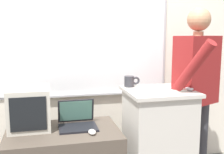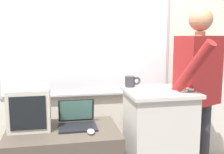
{
  "view_description": "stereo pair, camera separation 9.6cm",
  "coord_description": "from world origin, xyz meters",
  "px_view_note": "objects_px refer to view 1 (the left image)",
  "views": [
    {
      "loc": [
        -0.64,
        -1.78,
        1.49
      ],
      "look_at": [
        -0.09,
        0.53,
        1.11
      ],
      "focal_mm": 45.0,
      "sensor_mm": 36.0,
      "label": 1
    },
    {
      "loc": [
        -0.55,
        -1.8,
        1.49
      ],
      "look_at": [
        -0.09,
        0.53,
        1.11
      ],
      "focal_mm": 45.0,
      "sensor_mm": 36.0,
      "label": 2
    }
  ],
  "objects_px": {
    "person_presenter": "(196,87)",
    "crt_monitor": "(29,108)",
    "laptop": "(77,120)",
    "computer_mouse_by_laptop": "(92,132)",
    "computer_mouse_by_keyboard": "(189,89)",
    "coffee_mug": "(130,81)",
    "lectern_podium": "(158,144)",
    "wireless_keyboard": "(162,90)"
  },
  "relations": [
    {
      "from": "laptop",
      "to": "computer_mouse_by_laptop",
      "type": "bearing_deg",
      "value": -65.94
    },
    {
      "from": "laptop",
      "to": "computer_mouse_by_keyboard",
      "type": "bearing_deg",
      "value": -10.66
    },
    {
      "from": "computer_mouse_by_keyboard",
      "to": "crt_monitor",
      "type": "bearing_deg",
      "value": 170.73
    },
    {
      "from": "coffee_mug",
      "to": "computer_mouse_by_keyboard",
      "type": "bearing_deg",
      "value": -31.69
    },
    {
      "from": "wireless_keyboard",
      "to": "lectern_podium",
      "type": "bearing_deg",
      "value": 86.99
    },
    {
      "from": "person_presenter",
      "to": "crt_monitor",
      "type": "height_order",
      "value": "person_presenter"
    },
    {
      "from": "computer_mouse_by_laptop",
      "to": "computer_mouse_by_keyboard",
      "type": "xyz_separation_m",
      "value": [
        0.85,
        0.03,
        0.3
      ]
    },
    {
      "from": "lectern_podium",
      "to": "crt_monitor",
      "type": "relative_size",
      "value": 2.83
    },
    {
      "from": "computer_mouse_by_keyboard",
      "to": "coffee_mug",
      "type": "distance_m",
      "value": 0.53
    },
    {
      "from": "lectern_podium",
      "to": "laptop",
      "type": "distance_m",
      "value": 0.75
    },
    {
      "from": "computer_mouse_by_laptop",
      "to": "crt_monitor",
      "type": "bearing_deg",
      "value": 152.55
    },
    {
      "from": "person_presenter",
      "to": "computer_mouse_by_laptop",
      "type": "distance_m",
      "value": 1.06
    },
    {
      "from": "laptop",
      "to": "computer_mouse_by_laptop",
      "type": "distance_m",
      "value": 0.23
    },
    {
      "from": "laptop",
      "to": "crt_monitor",
      "type": "bearing_deg",
      "value": 174.17
    },
    {
      "from": "person_presenter",
      "to": "lectern_podium",
      "type": "bearing_deg",
      "value": 164.91
    },
    {
      "from": "computer_mouse_by_laptop",
      "to": "coffee_mug",
      "type": "bearing_deg",
      "value": 37.39
    },
    {
      "from": "person_presenter",
      "to": "computer_mouse_by_keyboard",
      "type": "relative_size",
      "value": 17.02
    },
    {
      "from": "lectern_podium",
      "to": "crt_monitor",
      "type": "bearing_deg",
      "value": 172.98
    },
    {
      "from": "person_presenter",
      "to": "computer_mouse_by_laptop",
      "type": "bearing_deg",
      "value": 166.14
    },
    {
      "from": "person_presenter",
      "to": "coffee_mug",
      "type": "height_order",
      "value": "person_presenter"
    },
    {
      "from": "laptop",
      "to": "computer_mouse_by_laptop",
      "type": "relative_size",
      "value": 3.19
    },
    {
      "from": "computer_mouse_by_laptop",
      "to": "coffee_mug",
      "type": "relative_size",
      "value": 0.69
    },
    {
      "from": "lectern_podium",
      "to": "person_presenter",
      "type": "height_order",
      "value": "person_presenter"
    },
    {
      "from": "computer_mouse_by_keyboard",
      "to": "coffee_mug",
      "type": "bearing_deg",
      "value": 148.31
    },
    {
      "from": "lectern_podium",
      "to": "person_presenter",
      "type": "relative_size",
      "value": 0.58
    },
    {
      "from": "computer_mouse_by_keyboard",
      "to": "crt_monitor",
      "type": "relative_size",
      "value": 0.29
    },
    {
      "from": "lectern_podium",
      "to": "coffee_mug",
      "type": "xyz_separation_m",
      "value": [
        -0.21,
        0.19,
        0.54
      ]
    },
    {
      "from": "coffee_mug",
      "to": "lectern_podium",
      "type": "bearing_deg",
      "value": -42.95
    },
    {
      "from": "crt_monitor",
      "to": "laptop",
      "type": "bearing_deg",
      "value": -5.83
    },
    {
      "from": "coffee_mug",
      "to": "person_presenter",
      "type": "bearing_deg",
      "value": -12.59
    },
    {
      "from": "person_presenter",
      "to": "laptop",
      "type": "bearing_deg",
      "value": 154.31
    },
    {
      "from": "wireless_keyboard",
      "to": "crt_monitor",
      "type": "bearing_deg",
      "value": 169.53
    },
    {
      "from": "lectern_podium",
      "to": "computer_mouse_by_keyboard",
      "type": "relative_size",
      "value": 9.9
    },
    {
      "from": "wireless_keyboard",
      "to": "computer_mouse_by_laptop",
      "type": "relative_size",
      "value": 3.96
    },
    {
      "from": "computer_mouse_by_keyboard",
      "to": "crt_monitor",
      "type": "height_order",
      "value": "crt_monitor"
    },
    {
      "from": "person_presenter",
      "to": "crt_monitor",
      "type": "xyz_separation_m",
      "value": [
        -1.48,
        0.08,
        -0.13
      ]
    },
    {
      "from": "lectern_podium",
      "to": "computer_mouse_by_laptop",
      "type": "distance_m",
      "value": 0.66
    },
    {
      "from": "computer_mouse_by_keyboard",
      "to": "laptop",
      "type": "bearing_deg",
      "value": 169.34
    },
    {
      "from": "laptop",
      "to": "computer_mouse_by_laptop",
      "type": "xyz_separation_m",
      "value": [
        0.09,
        -0.21,
        -0.04
      ]
    },
    {
      "from": "wireless_keyboard",
      "to": "crt_monitor",
      "type": "relative_size",
      "value": 1.13
    },
    {
      "from": "lectern_podium",
      "to": "computer_mouse_by_keyboard",
      "type": "xyz_separation_m",
      "value": [
        0.24,
        -0.08,
        0.51
      ]
    },
    {
      "from": "wireless_keyboard",
      "to": "coffee_mug",
      "type": "bearing_deg",
      "value": 128.12
    }
  ]
}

